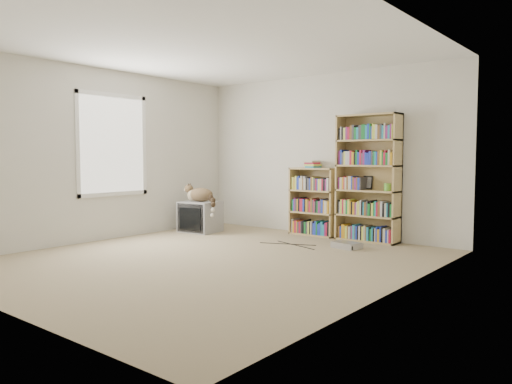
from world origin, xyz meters
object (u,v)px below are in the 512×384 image
Objects in this scene: crt_tv at (200,217)px; dvd_player at (347,245)px; cat at (202,197)px; bookcase_short at (315,204)px; bookcase_tall at (368,181)px.

crt_tv is 2.59m from dvd_player.
bookcase_short reaches higher than cat.
bookcase_short reaches higher than crt_tv.
bookcase_short is 2.99× the size of dvd_player.
bookcase_tall reaches higher than crt_tv.
cat is 1.81m from bookcase_short.
cat is 0.38× the size of bookcase_tall.
bookcase_tall reaches higher than bookcase_short.
cat reaches higher than crt_tv.
crt_tv is 2.76m from bookcase_tall.
cat is at bearing -150.41° from bookcase_short.
crt_tv is at bearing -160.91° from bookcase_tall.
bookcase_short is at bearing 153.84° from dvd_player.
crt_tv reaches higher than dvd_player.
crt_tv is at bearing -151.74° from bookcase_short.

